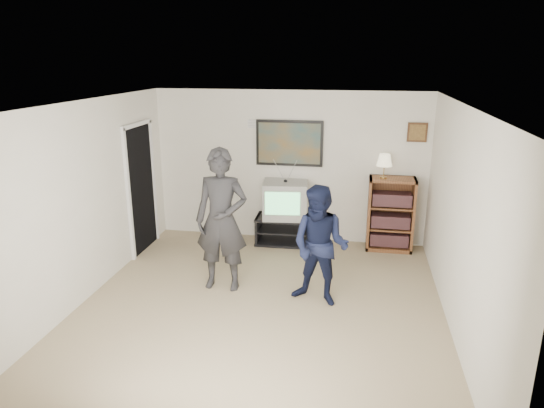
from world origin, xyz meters
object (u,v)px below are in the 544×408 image
(crt_television, at_px, (285,200))
(person_tall, at_px, (222,220))
(bookshelf, at_px, (390,214))
(person_short, at_px, (320,246))
(media_stand, at_px, (284,230))

(crt_television, height_order, person_tall, person_tall)
(bookshelf, xyz_separation_m, person_tall, (-2.28, -1.79, 0.36))
(person_tall, distance_m, person_short, 1.34)
(media_stand, bearing_deg, person_short, -70.39)
(crt_television, bearing_deg, media_stand, 173.93)
(person_short, bearing_deg, bookshelf, 80.01)
(person_short, bearing_deg, crt_television, 126.41)
(person_tall, bearing_deg, bookshelf, 37.70)
(crt_television, relative_size, person_tall, 0.37)
(media_stand, height_order, person_short, person_short)
(media_stand, distance_m, bookshelf, 1.75)
(crt_television, distance_m, person_short, 2.08)
(media_stand, xyz_separation_m, person_tall, (-0.56, -1.74, 0.72))
(bookshelf, bearing_deg, person_short, -115.84)
(media_stand, height_order, person_tall, person_tall)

